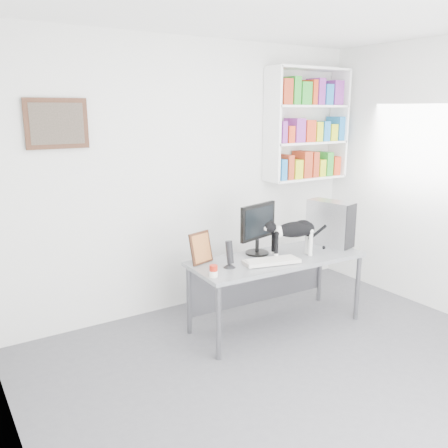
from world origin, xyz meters
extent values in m
cube|color=#57565C|center=(0.00, 0.00, 0.01)|extent=(4.00, 4.00, 0.01)
cube|color=silver|center=(0.00, 2.00, 1.35)|extent=(4.00, 0.01, 2.70)
cube|color=silver|center=(-2.00, 0.00, 1.35)|extent=(0.01, 4.00, 2.70)
cube|color=white|center=(1.40, 1.85, 1.85)|extent=(1.03, 0.28, 1.24)
cube|color=#462416|center=(-1.30, 1.97, 1.90)|extent=(0.52, 0.04, 0.42)
cube|color=slate|center=(0.36, 1.06, 0.34)|extent=(1.68, 0.72, 0.69)
cube|color=black|center=(0.27, 1.24, 0.93)|extent=(0.50, 0.33, 0.49)
cube|color=beige|center=(0.21, 0.95, 0.71)|extent=(0.53, 0.31, 0.04)
cube|color=silver|center=(1.07, 1.10, 0.91)|extent=(0.30, 0.48, 0.45)
cylinder|color=black|center=(-0.17, 1.05, 0.81)|extent=(0.12, 0.12, 0.25)
cube|color=#462416|center=(-0.31, 1.29, 0.83)|extent=(0.25, 0.15, 0.29)
cylinder|color=#B11E0F|center=(-0.41, 0.92, 0.74)|extent=(0.07, 0.07, 0.10)
camera|label=1|loc=(-2.32, -2.19, 2.02)|focal=38.00mm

